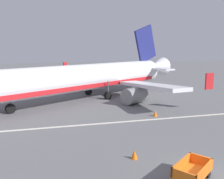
{
  "coord_description": "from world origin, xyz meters",
  "views": [
    {
      "loc": [
        -8.08,
        -10.51,
        7.28
      ],
      "look_at": [
        -1.63,
        14.46,
        2.8
      ],
      "focal_mm": 38.69,
      "sensor_mm": 36.0,
      "label": 1
    }
  ],
  "objects": [
    {
      "name": "apron_stripe",
      "position": [
        0.0,
        11.56,
        0.01
      ],
      "size": [
        120.0,
        0.36,
        0.01
      ],
      "primitive_type": "cube",
      "color": "silver",
      "rests_on": "ground"
    },
    {
      "name": "baggage_cart_second_in_row",
      "position": [
        -0.73,
        0.27,
        0.6
      ],
      "size": [
        3.31,
        2.68,
        1.07
      ],
      "color": "orange",
      "rests_on": "ground"
    },
    {
      "name": "traffic_cone_mid_apron",
      "position": [
        2.7,
        12.65,
        0.32
      ],
      "size": [
        0.48,
        0.48,
        0.63
      ],
      "primitive_type": "cone",
      "color": "orange",
      "rests_on": "ground"
    },
    {
      "name": "traffic_cone_near_plane",
      "position": [
        -2.88,
        3.66,
        0.29
      ],
      "size": [
        0.44,
        0.44,
        0.58
      ],
      "primitive_type": "cone",
      "color": "orange",
      "rests_on": "ground"
    },
    {
      "name": "airplane",
      "position": [
        -2.56,
        23.53,
        3.05
      ],
      "size": [
        34.25,
        28.51,
        11.34
      ],
      "color": "silver",
      "rests_on": "ground"
    }
  ]
}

